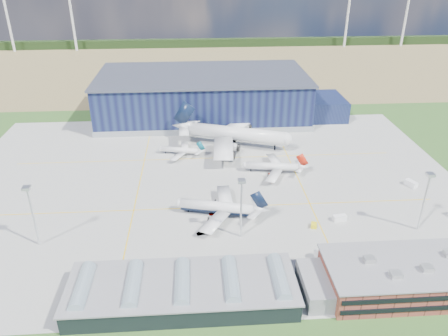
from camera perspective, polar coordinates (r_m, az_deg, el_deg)
ground at (r=181.96m, az=-1.94°, el=-3.50°), size 600.00×600.00×0.00m
apron at (r=190.64m, az=-2.05°, el=-1.97°), size 220.00×160.00×0.08m
farmland at (r=387.95m, az=-3.23°, el=13.17°), size 600.00×220.00×0.01m
treeline at (r=465.27m, az=-3.44°, el=15.99°), size 600.00×8.00×8.00m
hangar at (r=264.31m, az=-2.17°, el=9.19°), size 145.00×62.00×26.10m
ops_building at (r=143.43m, az=22.23°, el=-12.99°), size 46.00×23.00×10.90m
glass_concourse at (r=131.18m, az=-3.83°, el=-15.54°), size 78.00×23.00×8.60m
light_mast_west at (r=158.22m, az=-23.92°, el=-4.63°), size 2.60×2.60×23.00m
light_mast_center at (r=148.96m, az=2.27°, el=-4.08°), size 2.60×2.60×23.00m
light_mast_east at (r=168.28m, az=24.89°, el=-2.92°), size 2.60×2.60×23.00m
airliner_navy at (r=165.57m, az=-0.93°, el=-4.44°), size 44.20×43.63×11.88m
airliner_red at (r=198.23m, az=6.30°, el=0.68°), size 35.07×34.54×9.92m
airliner_widebody at (r=222.28m, az=1.64°, el=5.37°), size 81.64×80.81×20.89m
airliner_regional at (r=215.85m, az=-5.79°, el=2.68°), size 29.33×28.95×7.87m
gse_tug_b at (r=165.04m, az=11.66°, el=-7.35°), size 2.92×3.63×1.37m
gse_van_a at (r=170.70m, az=14.88°, el=-6.32°), size 5.29×2.88×2.19m
gse_van_b at (r=204.12m, az=23.25°, el=-1.88°), size 4.38×5.93×2.47m
gse_tug_c at (r=241.36m, az=7.05°, el=4.47°), size 2.65×3.45×1.33m
airstair at (r=148.35m, az=12.54°, el=-11.38°), size 3.46×5.78×3.46m
car_a at (r=168.65m, az=-1.43°, el=-5.96°), size 3.37×1.81×1.09m
car_b at (r=158.07m, az=-2.99°, el=-8.51°), size 3.56×2.03×1.11m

